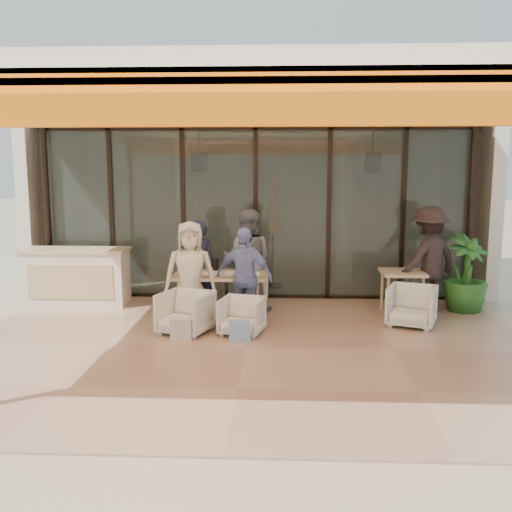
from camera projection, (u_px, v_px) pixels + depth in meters
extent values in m
plane|color=#C6B293|center=(246.00, 349.00, 7.84)|extent=(70.00, 70.00, 0.00)
cube|color=tan|center=(246.00, 348.00, 7.84)|extent=(8.00, 6.00, 0.01)
cube|color=silver|center=(245.00, 102.00, 7.32)|extent=(8.00, 6.00, 0.20)
cube|color=orange|center=(221.00, 97.00, 4.47)|extent=(8.00, 0.12, 0.45)
cube|color=#FF5315|center=(229.00, 93.00, 5.13)|extent=(8.00, 1.50, 0.06)
cylinder|color=black|center=(47.00, 214.00, 10.60)|extent=(0.12, 0.12, 3.20)
cylinder|color=black|center=(470.00, 216.00, 10.26)|extent=(0.12, 0.12, 3.20)
cube|color=#9EADA3|center=(256.00, 214.00, 10.55)|extent=(8.00, 0.03, 3.20)
cube|color=black|center=(256.00, 296.00, 10.79)|extent=(8.00, 0.10, 0.08)
cube|color=black|center=(256.00, 128.00, 10.30)|extent=(8.00, 0.10, 0.08)
cube|color=black|center=(44.00, 213.00, 10.73)|extent=(0.08, 0.10, 3.20)
cube|color=black|center=(112.00, 214.00, 10.67)|extent=(0.08, 0.10, 3.20)
cube|color=black|center=(183.00, 214.00, 10.61)|extent=(0.08, 0.10, 3.20)
cube|color=black|center=(256.00, 214.00, 10.55)|extent=(0.08, 0.10, 3.20)
cube|color=black|center=(329.00, 215.00, 10.49)|extent=(0.08, 0.10, 3.20)
cube|color=black|center=(403.00, 215.00, 10.43)|extent=(0.08, 0.10, 3.20)
cube|color=black|center=(475.00, 215.00, 10.37)|extent=(0.08, 0.10, 3.20)
cube|color=silver|center=(262.00, 198.00, 13.99)|extent=(9.00, 0.25, 3.40)
cube|color=silver|center=(59.00, 202.00, 12.46)|extent=(0.25, 3.50, 3.40)
cube|color=silver|center=(467.00, 203.00, 12.06)|extent=(0.25, 3.50, 3.40)
cube|color=silver|center=(259.00, 122.00, 11.99)|extent=(9.00, 3.50, 0.25)
cube|color=#E3BB8A|center=(259.00, 280.00, 12.52)|extent=(8.00, 3.50, 0.02)
cylinder|color=silver|center=(185.00, 212.00, 12.21)|extent=(0.40, 0.40, 3.00)
cylinder|color=silver|center=(344.00, 213.00, 12.06)|extent=(0.40, 0.40, 3.00)
cylinder|color=black|center=(199.00, 140.00, 11.57)|extent=(0.03, 0.03, 0.70)
cube|color=black|center=(200.00, 163.00, 11.64)|extent=(0.30, 0.30, 0.40)
sphere|color=#FFBF72|center=(200.00, 163.00, 11.64)|extent=(0.18, 0.18, 0.18)
cylinder|color=black|center=(373.00, 140.00, 11.41)|extent=(0.03, 0.03, 0.70)
cube|color=black|center=(372.00, 163.00, 11.48)|extent=(0.30, 0.30, 0.40)
sphere|color=#FFBF72|center=(372.00, 163.00, 11.48)|extent=(0.18, 0.18, 0.18)
cylinder|color=black|center=(272.00, 285.00, 11.76)|extent=(0.40, 0.40, 0.05)
cylinder|color=black|center=(273.00, 237.00, 11.61)|extent=(0.04, 0.04, 2.10)
cone|color=#DA4712|center=(273.00, 205.00, 11.51)|extent=(0.32, 0.32, 1.10)
cube|color=silver|center=(76.00, 278.00, 10.17)|extent=(1.80, 0.60, 1.00)
cube|color=#E3BB8A|center=(75.00, 250.00, 10.09)|extent=(1.85, 0.65, 0.06)
cube|color=#E3BB8A|center=(70.00, 282.00, 9.87)|extent=(1.50, 0.02, 0.60)
cube|color=#E3BB8A|center=(220.00, 275.00, 9.33)|extent=(1.50, 0.90, 0.05)
cube|color=white|center=(220.00, 273.00, 9.33)|extent=(1.30, 0.35, 0.01)
cylinder|color=#E3BB8A|center=(180.00, 301.00, 9.10)|extent=(0.06, 0.06, 0.70)
cylinder|color=#E3BB8A|center=(257.00, 302.00, 9.05)|extent=(0.06, 0.06, 0.70)
cylinder|color=#E3BB8A|center=(186.00, 292.00, 9.73)|extent=(0.06, 0.06, 0.70)
cylinder|color=#E3BB8A|center=(259.00, 293.00, 9.68)|extent=(0.06, 0.06, 0.70)
cylinder|color=white|center=(191.00, 271.00, 9.19)|extent=(0.06, 0.06, 0.11)
cylinder|color=white|center=(207.00, 268.00, 9.53)|extent=(0.06, 0.06, 0.11)
cylinder|color=white|center=(223.00, 271.00, 9.22)|extent=(0.06, 0.06, 0.11)
cylinder|color=white|center=(239.00, 268.00, 9.48)|extent=(0.06, 0.06, 0.11)
cylinder|color=white|center=(250.00, 272.00, 9.10)|extent=(0.06, 0.06, 0.11)
cylinder|color=#964215|center=(188.00, 266.00, 9.49)|extent=(0.07, 0.07, 0.16)
cylinder|color=black|center=(216.00, 265.00, 9.60)|extent=(0.09, 0.09, 0.17)
cylinder|color=black|center=(216.00, 260.00, 9.58)|extent=(0.10, 0.10, 0.01)
cylinder|color=white|center=(190.00, 276.00, 9.05)|extent=(0.22, 0.22, 0.01)
cylinder|color=white|center=(246.00, 277.00, 9.01)|extent=(0.22, 0.22, 0.01)
cylinder|color=white|center=(196.00, 269.00, 9.66)|extent=(0.22, 0.22, 0.01)
cylinder|color=white|center=(249.00, 270.00, 9.62)|extent=(0.22, 0.22, 0.01)
imported|color=white|center=(203.00, 286.00, 10.35)|extent=(0.76, 0.73, 0.65)
imported|color=white|center=(249.00, 286.00, 10.31)|extent=(0.68, 0.64, 0.67)
imported|color=white|center=(185.00, 311.00, 8.47)|extent=(0.88, 0.85, 0.71)
imported|color=white|center=(242.00, 314.00, 8.44)|extent=(0.71, 0.68, 0.62)
imported|color=#171E34|center=(199.00, 266.00, 9.78)|extent=(0.65, 0.50, 1.58)
imported|color=slate|center=(247.00, 261.00, 9.73)|extent=(0.93, 0.76, 1.77)
imported|color=beige|center=(190.00, 274.00, 8.89)|extent=(0.85, 0.60, 1.65)
imported|color=#7A95CB|center=(244.00, 277.00, 8.86)|extent=(0.98, 0.61, 1.56)
cube|color=silver|center=(181.00, 331.00, 8.11)|extent=(0.30, 0.10, 0.34)
cube|color=#99BFD8|center=(240.00, 331.00, 8.07)|extent=(0.30, 0.10, 0.34)
cube|color=#E3BB8A|center=(403.00, 273.00, 9.54)|extent=(0.70, 0.70, 0.05)
cylinder|color=#E3BB8A|center=(388.00, 298.00, 9.33)|extent=(0.05, 0.05, 0.70)
cylinder|color=#E3BB8A|center=(422.00, 298.00, 9.31)|extent=(0.05, 0.05, 0.70)
cylinder|color=#E3BB8A|center=(382.00, 290.00, 9.88)|extent=(0.05, 0.05, 0.70)
cylinder|color=#E3BB8A|center=(415.00, 291.00, 9.86)|extent=(0.05, 0.05, 0.70)
imported|color=white|center=(412.00, 304.00, 8.85)|extent=(0.89, 0.87, 0.72)
imported|color=black|center=(429.00, 260.00, 9.65)|extent=(1.36, 1.20, 1.82)
imported|color=#1E5919|center=(465.00, 274.00, 9.70)|extent=(1.01, 1.01, 1.33)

